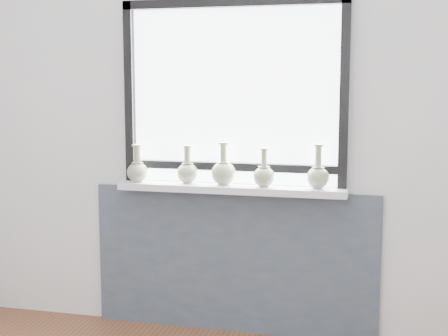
% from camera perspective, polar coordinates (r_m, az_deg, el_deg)
% --- Properties ---
extents(back_wall, '(3.60, 0.02, 2.60)m').
position_cam_1_polar(back_wall, '(3.62, 0.98, 4.94)').
color(back_wall, silver).
rests_on(back_wall, ground).
extents(apron_panel, '(1.70, 0.03, 0.86)m').
position_cam_1_polar(apron_panel, '(3.74, 0.85, -8.53)').
color(apron_panel, '#475161').
rests_on(apron_panel, ground).
extents(windowsill, '(1.32, 0.18, 0.04)m').
position_cam_1_polar(windowsill, '(3.57, 0.61, -1.89)').
color(windowsill, silver).
rests_on(windowsill, apron_panel).
extents(window, '(1.30, 0.06, 1.05)m').
position_cam_1_polar(window, '(3.58, 0.86, 7.17)').
color(window, black).
rests_on(window, windowsill).
extents(vase_a, '(0.13, 0.13, 0.22)m').
position_cam_1_polar(vase_a, '(3.71, -7.90, -0.16)').
color(vase_a, '#98A47F').
rests_on(vase_a, windowsill).
extents(vase_b, '(0.13, 0.13, 0.22)m').
position_cam_1_polar(vase_b, '(3.63, -3.35, -0.28)').
color(vase_b, '#98A47F').
rests_on(vase_b, windowsill).
extents(vase_c, '(0.14, 0.14, 0.24)m').
position_cam_1_polar(vase_c, '(3.57, -0.04, -0.31)').
color(vase_c, '#98A47F').
rests_on(vase_c, windowsill).
extents(vase_d, '(0.12, 0.12, 0.22)m').
position_cam_1_polar(vase_d, '(3.50, 3.68, -0.64)').
color(vase_d, '#98A47F').
rests_on(vase_d, windowsill).
extents(vase_e, '(0.13, 0.13, 0.25)m').
position_cam_1_polar(vase_e, '(3.49, 8.58, -0.65)').
color(vase_e, '#98A47F').
rests_on(vase_e, windowsill).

